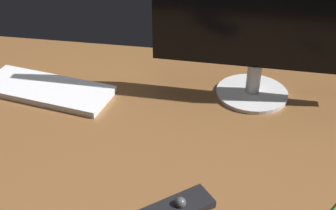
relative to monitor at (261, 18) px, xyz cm
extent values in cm
cube|color=brown|center=(-25.81, -17.67, -23.75)|extent=(140.00, 84.00, 2.00)
cylinder|color=silver|center=(0.00, 0.00, -22.22)|extent=(19.90, 19.90, 1.07)
cylinder|color=silver|center=(0.00, 0.00, -17.51)|extent=(3.87, 3.87, 8.34)
cube|color=black|center=(0.00, 0.00, 2.53)|extent=(55.78, 3.96, 31.75)
cube|color=white|center=(-57.09, -8.26, -21.86)|extent=(39.18, 20.54, 1.79)
sphere|color=#3F3F44|center=(-13.63, -45.99, -20.57)|extent=(2.36, 2.36, 2.36)
camera|label=1|loc=(-5.85, -106.98, 43.51)|focal=47.28mm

